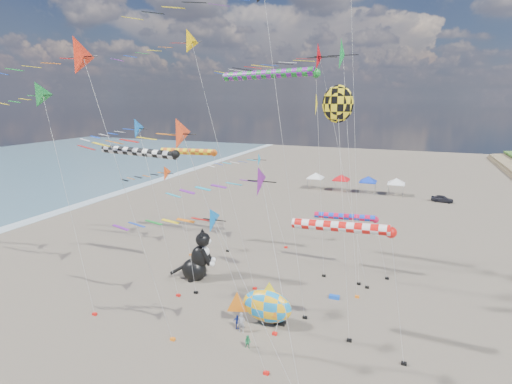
{
  "coord_description": "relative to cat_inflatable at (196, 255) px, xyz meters",
  "views": [
    {
      "loc": [
        11.01,
        -15.82,
        17.5
      ],
      "look_at": [
        0.16,
        12.0,
        10.47
      ],
      "focal_mm": 28.0,
      "sensor_mm": 36.0,
      "label": 1
    }
  ],
  "objects": [
    {
      "name": "angelfish_kite",
      "position": [
        13.45,
        -3.1,
        14.38
      ],
      "size": [
        3.74,
        3.02,
        18.43
      ],
      "color": "yellow",
      "rests_on": "ground"
    },
    {
      "name": "windsock_4",
      "position": [
        -4.72,
        7.72,
        8.89
      ],
      "size": [
        8.36,
        0.77,
        11.92
      ],
      "color": "#DB5A12",
      "rests_on": "ground"
    },
    {
      "name": "delta_kite_4",
      "position": [
        0.93,
        0.07,
        19.26
      ],
      "size": [
        12.27,
        2.19,
        23.28
      ],
      "color": "#FFBF07",
      "rests_on": "ground"
    },
    {
      "name": "delta_kite_10",
      "position": [
        -6.91,
        5.14,
        6.64
      ],
      "size": [
        8.18,
        1.84,
        10.48
      ],
      "color": "#FF5217",
      "rests_on": "ground"
    },
    {
      "name": "delta_kite_12",
      "position": [
        11.59,
        1.91,
        18.17
      ],
      "size": [
        13.78,
        2.77,
        22.4
      ],
      "color": "#158935",
      "rests_on": "ground"
    },
    {
      "name": "child_green",
      "position": [
        8.99,
        -8.56,
        -2.08
      ],
      "size": [
        0.51,
        0.4,
        1.02
      ],
      "primitive_type": "imported",
      "rotation": [
        0.0,
        0.0,
        0.04
      ],
      "color": "#248B4D",
      "rests_on": "ground"
    },
    {
      "name": "tent_row",
      "position": [
        9.21,
        43.91,
        0.57
      ],
      "size": [
        19.2,
        4.2,
        3.8
      ],
      "color": "white",
      "rests_on": "ground"
    },
    {
      "name": "windsock_0",
      "position": [
        15.11,
        -6.43,
        6.58
      ],
      "size": [
        8.19,
        0.75,
        9.59
      ],
      "color": "red",
      "rests_on": "ground"
    },
    {
      "name": "delta_kite_11",
      "position": [
        8.44,
        -12.36,
        7.83
      ],
      "size": [
        10.61,
        1.61,
        11.66
      ],
      "color": "blue",
      "rests_on": "ground"
    },
    {
      "name": "kite_bag_2",
      "position": [
        13.41,
        1.02,
        -2.43
      ],
      "size": [
        0.9,
        0.44,
        0.3
      ],
      "primitive_type": "cube",
      "color": "blue",
      "rests_on": "ground"
    },
    {
      "name": "fish_inflatable",
      "position": [
        9.19,
        -5.27,
        -0.9
      ],
      "size": [
        5.43,
        2.73,
        3.74
      ],
      "color": "#1589D3",
      "rests_on": "ground"
    },
    {
      "name": "delta_kite_5",
      "position": [
        10.96,
        -13.46,
        10.4
      ],
      "size": [
        8.15,
        1.78,
        14.24
      ],
      "color": "#7A1C88",
      "rests_on": "ground"
    },
    {
      "name": "delta_kite_8",
      "position": [
        10.38,
        4.12,
        18.09
      ],
      "size": [
        14.04,
        2.48,
        22.21
      ],
      "color": "red",
      "rests_on": "ground"
    },
    {
      "name": "windsock_1",
      "position": [
        13.42,
        6.84,
        3.37
      ],
      "size": [
        7.69,
        0.67,
        6.34
      ],
      "color": "red",
      "rests_on": "ground"
    },
    {
      "name": "windsock_3",
      "position": [
        -3.51,
        -2.65,
        10.17
      ],
      "size": [
        9.25,
        0.76,
        13.19
      ],
      "color": "black",
      "rests_on": "ground"
    },
    {
      "name": "person_adult",
      "position": [
        7.75,
        -6.86,
        -1.77
      ],
      "size": [
        0.6,
        0.41,
        1.62
      ],
      "primitive_type": "imported",
      "rotation": [
        0.0,
        0.0,
        0.03
      ],
      "color": "gray",
      "rests_on": "ground"
    },
    {
      "name": "cat_inflatable",
      "position": [
        0.0,
        0.0,
        0.0
      ],
      "size": [
        4.26,
        3.16,
        5.17
      ],
      "primitive_type": null,
      "rotation": [
        0.0,
        0.0,
        0.37
      ],
      "color": "black",
      "rests_on": "ground"
    },
    {
      "name": "delta_kite_3",
      "position": [
        1.07,
        11.31,
        7.52
      ],
      "size": [
        10.3,
        1.82,
        11.39
      ],
      "color": "#20A1D8",
      "rests_on": "ground"
    },
    {
      "name": "delta_kite_7",
      "position": [
        -2.91,
        -3.71,
        12.14
      ],
      "size": [
        8.26,
        1.86,
        16.01
      ],
      "color": "blue",
      "rests_on": "ground"
    },
    {
      "name": "parked_car",
      "position": [
        24.45,
        41.91,
        -1.98
      ],
      "size": [
        3.75,
        2.1,
        1.21
      ],
      "primitive_type": "imported",
      "rotation": [
        0.0,
        0.0,
        1.37
      ],
      "color": "#26262D",
      "rests_on": "ground"
    },
    {
      "name": "child_blue",
      "position": [
        7.24,
        -6.49,
        -2.02
      ],
      "size": [
        0.71,
        0.46,
        1.13
      ],
      "primitive_type": "imported",
      "rotation": [
        0.0,
        0.0,
        0.3
      ],
      "color": "#213DB4",
      "rests_on": "ground"
    },
    {
      "name": "windsock_2",
      "position": [
        5.87,
        5.15,
        17.06
      ],
      "size": [
        11.05,
        0.86,
        20.14
      ],
      "color": "#18842B",
      "rests_on": "ground"
    },
    {
      "name": "delta_kite_2",
      "position": [
        -1.81,
        -9.68,
        17.41
      ],
      "size": [
        14.01,
        2.71,
        21.6
      ],
      "color": "red",
      "rests_on": "ground"
    },
    {
      "name": "kite_bag_1",
      "position": [
        10.15,
        -4.74,
        -2.43
      ],
      "size": [
        0.9,
        0.44,
        0.3
      ],
      "primitive_type": "cube",
      "color": "black",
      "rests_on": "ground"
    },
    {
      "name": "delta_kite_9",
      "position": [
        6.26,
        -10.69,
        12.6
      ],
      "size": [
        11.49,
        2.03,
        16.55
      ],
      "color": "#FF481D",
      "rests_on": "ground"
    },
    {
      "name": "delta_kite_0",
      "position": [
        -9.15,
        -9.01,
        14.93
      ],
      "size": [
        11.01,
        2.18,
        18.92
      ],
      "color": "#1A7D31",
      "rests_on": "ground"
    }
  ]
}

